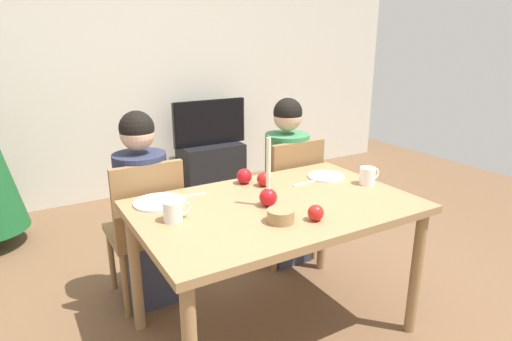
# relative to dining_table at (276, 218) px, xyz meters

# --- Properties ---
(ground_plane) EXTENTS (7.68, 7.68, 0.00)m
(ground_plane) POSITION_rel_dining_table_xyz_m (0.00, 0.00, -0.67)
(ground_plane) COLOR brown
(back_wall) EXTENTS (6.40, 0.10, 2.60)m
(back_wall) POSITION_rel_dining_table_xyz_m (0.00, 2.60, 0.63)
(back_wall) COLOR beige
(back_wall) RESTS_ON ground
(dining_table) EXTENTS (1.40, 0.90, 0.75)m
(dining_table) POSITION_rel_dining_table_xyz_m (0.00, 0.00, 0.00)
(dining_table) COLOR #99754C
(dining_table) RESTS_ON ground
(chair_left) EXTENTS (0.40, 0.40, 0.90)m
(chair_left) POSITION_rel_dining_table_xyz_m (-0.50, 0.61, -0.15)
(chair_left) COLOR olive
(chair_left) RESTS_ON ground
(chair_right) EXTENTS (0.40, 0.40, 0.90)m
(chair_right) POSITION_rel_dining_table_xyz_m (0.50, 0.61, -0.15)
(chair_right) COLOR olive
(chair_right) RESTS_ON ground
(person_left_child) EXTENTS (0.30, 0.30, 1.17)m
(person_left_child) POSITION_rel_dining_table_xyz_m (-0.50, 0.64, -0.10)
(person_left_child) COLOR #33384C
(person_left_child) RESTS_ON ground
(person_right_child) EXTENTS (0.30, 0.30, 1.17)m
(person_right_child) POSITION_rel_dining_table_xyz_m (0.50, 0.64, -0.10)
(person_right_child) COLOR #33384C
(person_right_child) RESTS_ON ground
(tv_stand) EXTENTS (0.64, 0.40, 0.48)m
(tv_stand) POSITION_rel_dining_table_xyz_m (0.68, 2.30, -0.43)
(tv_stand) COLOR black
(tv_stand) RESTS_ON ground
(tv) EXTENTS (0.79, 0.05, 0.46)m
(tv) POSITION_rel_dining_table_xyz_m (0.68, 2.30, 0.04)
(tv) COLOR black
(tv) RESTS_ON tv_stand
(candle_centerpiece) EXTENTS (0.09, 0.09, 0.35)m
(candle_centerpiece) POSITION_rel_dining_table_xyz_m (-0.05, -0.01, 0.15)
(candle_centerpiece) COLOR red
(candle_centerpiece) RESTS_ON dining_table
(plate_left) EXTENTS (0.26, 0.26, 0.01)m
(plate_left) POSITION_rel_dining_table_xyz_m (-0.51, 0.30, 0.09)
(plate_left) COLOR silver
(plate_left) RESTS_ON dining_table
(plate_right) EXTENTS (0.22, 0.22, 0.01)m
(plate_right) POSITION_rel_dining_table_xyz_m (0.49, 0.20, 0.09)
(plate_right) COLOR white
(plate_right) RESTS_ON dining_table
(mug_left) EXTENTS (0.13, 0.09, 0.09)m
(mug_left) POSITION_rel_dining_table_xyz_m (-0.52, 0.06, 0.13)
(mug_left) COLOR silver
(mug_left) RESTS_ON dining_table
(mug_right) EXTENTS (0.13, 0.09, 0.10)m
(mug_right) POSITION_rel_dining_table_xyz_m (0.61, -0.02, 0.13)
(mug_right) COLOR white
(mug_right) RESTS_ON dining_table
(fork_left) EXTENTS (0.18, 0.04, 0.01)m
(fork_left) POSITION_rel_dining_table_xyz_m (-0.34, 0.31, 0.09)
(fork_left) COLOR silver
(fork_left) RESTS_ON dining_table
(fork_right) EXTENTS (0.18, 0.03, 0.01)m
(fork_right) POSITION_rel_dining_table_xyz_m (0.31, 0.17, 0.09)
(fork_right) COLOR silver
(fork_right) RESTS_ON dining_table
(bowl_walnuts) EXTENTS (0.13, 0.13, 0.06)m
(bowl_walnuts) POSITION_rel_dining_table_xyz_m (-0.11, -0.20, 0.11)
(bowl_walnuts) COLOR #99754C
(bowl_walnuts) RESTS_ON dining_table
(apple_near_candle) EXTENTS (0.08, 0.08, 0.08)m
(apple_near_candle) POSITION_rel_dining_table_xyz_m (0.04, -0.27, 0.12)
(apple_near_candle) COLOR red
(apple_near_candle) RESTS_ON dining_table
(apple_by_left_plate) EXTENTS (0.09, 0.09, 0.09)m
(apple_by_left_plate) POSITION_rel_dining_table_xyz_m (0.01, 0.35, 0.13)
(apple_by_left_plate) COLOR #AE1319
(apple_by_left_plate) RESTS_ON dining_table
(apple_by_right_mug) EXTENTS (0.08, 0.08, 0.08)m
(apple_by_right_mug) POSITION_rel_dining_table_xyz_m (0.08, 0.26, 0.12)
(apple_by_right_mug) COLOR red
(apple_by_right_mug) RESTS_ON dining_table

